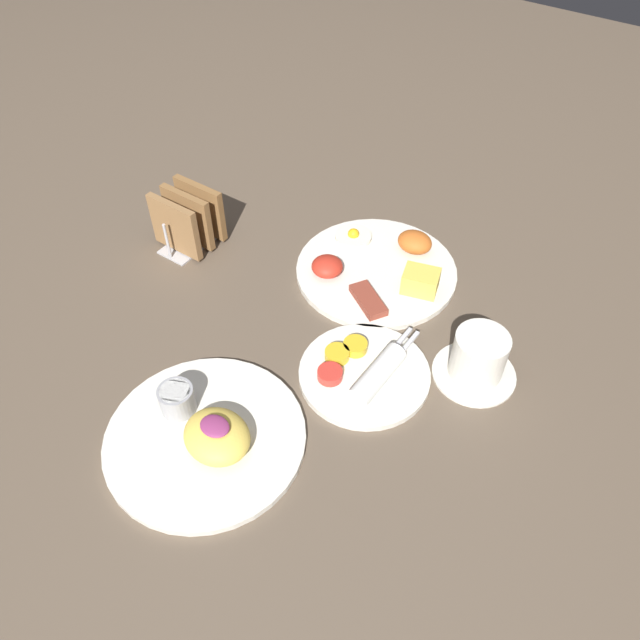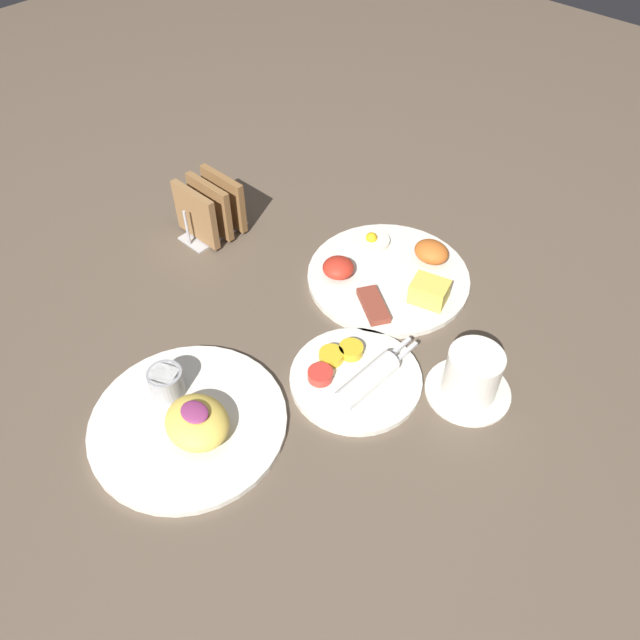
{
  "view_description": "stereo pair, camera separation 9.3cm",
  "coord_description": "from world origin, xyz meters",
  "px_view_note": "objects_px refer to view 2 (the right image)",
  "views": [
    {
      "loc": [
        0.44,
        -0.49,
        0.71
      ],
      "look_at": [
        0.07,
        0.03,
        0.03
      ],
      "focal_mm": 35.0,
      "sensor_mm": 36.0,
      "label": 1
    },
    {
      "loc": [
        0.51,
        -0.44,
        0.71
      ],
      "look_at": [
        0.07,
        0.03,
        0.03
      ],
      "focal_mm": 35.0,
      "sensor_mm": 36.0,
      "label": 2
    }
  ],
  "objects_px": {
    "plate_condiments": "(354,378)",
    "toast_rack": "(210,209)",
    "coffee_cup": "(472,376)",
    "plate_breakfast": "(391,274)",
    "plate_foreground": "(188,418)"
  },
  "relations": [
    {
      "from": "plate_condiments",
      "to": "toast_rack",
      "type": "relative_size",
      "value": 1.69
    },
    {
      "from": "plate_breakfast",
      "to": "toast_rack",
      "type": "height_order",
      "value": "toast_rack"
    },
    {
      "from": "plate_breakfast",
      "to": "plate_foreground",
      "type": "height_order",
      "value": "plate_foreground"
    },
    {
      "from": "plate_condiments",
      "to": "toast_rack",
      "type": "distance_m",
      "value": 0.42
    },
    {
      "from": "toast_rack",
      "to": "coffee_cup",
      "type": "relative_size",
      "value": 0.97
    },
    {
      "from": "plate_foreground",
      "to": "toast_rack",
      "type": "distance_m",
      "value": 0.42
    },
    {
      "from": "plate_foreground",
      "to": "toast_rack",
      "type": "xyz_separation_m",
      "value": [
        -0.29,
        0.29,
        0.03
      ]
    },
    {
      "from": "plate_breakfast",
      "to": "plate_foreground",
      "type": "relative_size",
      "value": 1.01
    },
    {
      "from": "toast_rack",
      "to": "coffee_cup",
      "type": "xyz_separation_m",
      "value": [
        0.54,
        0.01,
        -0.01
      ]
    },
    {
      "from": "plate_foreground",
      "to": "toast_rack",
      "type": "relative_size",
      "value": 2.28
    },
    {
      "from": "plate_condiments",
      "to": "plate_foreground",
      "type": "distance_m",
      "value": 0.23
    },
    {
      "from": "plate_breakfast",
      "to": "toast_rack",
      "type": "xyz_separation_m",
      "value": [
        -0.31,
        -0.12,
        0.04
      ]
    },
    {
      "from": "plate_breakfast",
      "to": "plate_foreground",
      "type": "distance_m",
      "value": 0.41
    },
    {
      "from": "plate_breakfast",
      "to": "plate_condiments",
      "type": "bearing_deg",
      "value": -64.67
    },
    {
      "from": "plate_breakfast",
      "to": "coffee_cup",
      "type": "bearing_deg",
      "value": -25.91
    }
  ]
}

